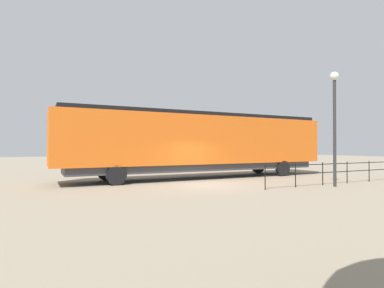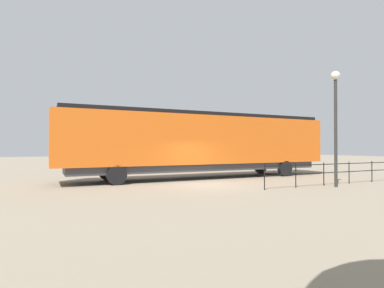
{
  "view_description": "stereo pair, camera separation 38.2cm",
  "coord_description": "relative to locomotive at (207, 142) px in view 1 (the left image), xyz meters",
  "views": [
    {
      "loc": [
        14.77,
        -8.28,
        2.07
      ],
      "look_at": [
        -0.46,
        -0.6,
        2.25
      ],
      "focal_mm": 28.8,
      "sensor_mm": 36.0,
      "label": 1
    },
    {
      "loc": [
        14.93,
        -7.94,
        2.07
      ],
      "look_at": [
        -0.46,
        -0.6,
        2.25
      ],
      "focal_mm": 28.8,
      "sensor_mm": 36.0,
      "label": 2
    }
  ],
  "objects": [
    {
      "name": "ground_plane",
      "position": [
        3.38,
        -2.04,
        -2.42
      ],
      "size": [
        120.0,
        120.0,
        0.0
      ],
      "primitive_type": "plane",
      "color": "gray"
    },
    {
      "name": "locomotive",
      "position": [
        0.0,
        0.0,
        0.0
      ],
      "size": [
        3.05,
        18.59,
        4.33
      ],
      "color": "orange",
      "rests_on": "ground_plane"
    },
    {
      "name": "platform_fence",
      "position": [
        6.4,
        5.58,
        -1.61
      ],
      "size": [
        0.05,
        12.03,
        1.24
      ],
      "color": "black",
      "rests_on": "ground_plane"
    },
    {
      "name": "lamp_post",
      "position": [
        7.09,
        3.67,
        1.64
      ],
      "size": [
        0.47,
        0.47,
        6.05
      ],
      "color": "#2D2D2D",
      "rests_on": "ground_plane"
    }
  ]
}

